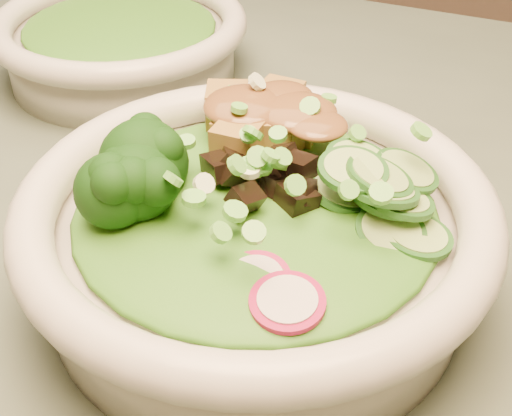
% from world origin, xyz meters
% --- Properties ---
extents(dining_table, '(1.20, 0.80, 0.75)m').
position_xyz_m(dining_table, '(0.00, 0.00, 0.64)').
color(dining_table, black).
rests_on(dining_table, ground).
extents(salad_bowl, '(0.28, 0.28, 0.08)m').
position_xyz_m(salad_bowl, '(0.08, -0.09, 0.79)').
color(salad_bowl, beige).
rests_on(salad_bowl, dining_table).
extents(side_bowl, '(0.23, 0.23, 0.06)m').
position_xyz_m(side_bowl, '(-0.15, 0.12, 0.78)').
color(side_bowl, beige).
rests_on(side_bowl, dining_table).
extents(lettuce_bed, '(0.21, 0.21, 0.02)m').
position_xyz_m(lettuce_bed, '(0.08, -0.09, 0.81)').
color(lettuce_bed, '#246114').
rests_on(lettuce_bed, salad_bowl).
extents(side_lettuce, '(0.15, 0.15, 0.02)m').
position_xyz_m(side_lettuce, '(-0.15, 0.12, 0.80)').
color(side_lettuce, '#246114').
rests_on(side_lettuce, side_bowl).
extents(broccoli_florets, '(0.09, 0.08, 0.05)m').
position_xyz_m(broccoli_florets, '(0.02, -0.12, 0.83)').
color(broccoli_florets, black).
rests_on(broccoli_florets, salad_bowl).
extents(radish_slices, '(0.12, 0.05, 0.02)m').
position_xyz_m(radish_slices, '(0.11, -0.16, 0.82)').
color(radish_slices, maroon).
rests_on(radish_slices, salad_bowl).
extents(cucumber_slices, '(0.08, 0.08, 0.04)m').
position_xyz_m(cucumber_slices, '(0.14, -0.07, 0.82)').
color(cucumber_slices, '#9CC76E').
rests_on(cucumber_slices, salad_bowl).
extents(mushroom_heap, '(0.08, 0.08, 0.04)m').
position_xyz_m(mushroom_heap, '(0.08, -0.08, 0.83)').
color(mushroom_heap, black).
rests_on(mushroom_heap, salad_bowl).
extents(tofu_cubes, '(0.10, 0.07, 0.04)m').
position_xyz_m(tofu_cubes, '(0.06, -0.03, 0.82)').
color(tofu_cubes, olive).
rests_on(tofu_cubes, salad_bowl).
extents(peanut_sauce, '(0.07, 0.06, 0.02)m').
position_xyz_m(peanut_sauce, '(0.06, -0.03, 0.84)').
color(peanut_sauce, brown).
rests_on(peanut_sauce, tofu_cubes).
extents(scallion_garnish, '(0.20, 0.20, 0.02)m').
position_xyz_m(scallion_garnish, '(0.08, -0.09, 0.84)').
color(scallion_garnish, '#66C144').
rests_on(scallion_garnish, salad_bowl).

